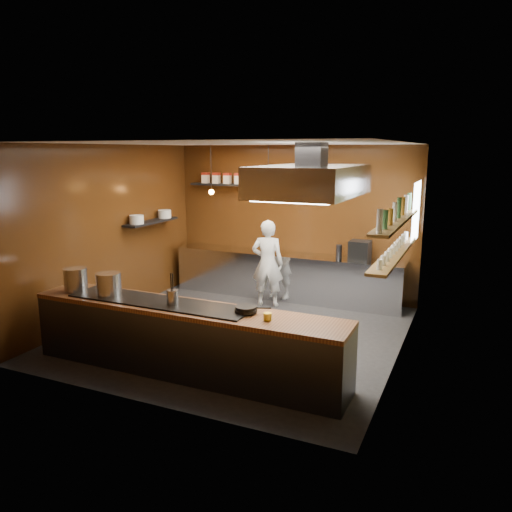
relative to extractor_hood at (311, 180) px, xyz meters
The scene contains 26 objects.
floor 2.85m from the extractor_hood, 162.90° to the left, with size 5.00×5.00×0.00m, color black.
back_wall 3.33m from the extractor_hood, 114.15° to the left, with size 5.00×5.00×0.00m, color black.
left_wall 3.95m from the extractor_hood, behind, with size 5.00×5.00×0.00m, color black.
right_wall 1.62m from the extractor_hood, 18.43° to the left, with size 5.00×5.00×0.00m, color #454127.
ceiling 1.45m from the extractor_hood, 162.90° to the left, with size 5.00×5.00×0.00m, color silver.
window_pane 2.47m from the extractor_hood, 61.29° to the left, with size 1.00×1.00×0.00m, color white.
prep_counter 3.54m from the extractor_hood, 116.83° to the left, with size 4.60×0.65×0.90m, color silver.
pass_counter 2.70m from the extractor_hood, 137.38° to the right, with size 4.40×0.72×0.94m.
tin_shelf 3.54m from the extractor_hood, 128.56° to the left, with size 2.60×0.26×0.04m, color black.
plate_shelf 4.02m from the extractor_hood, 158.96° to the left, with size 0.30×1.40×0.04m, color black.
bottle_shelf_upper 1.38m from the extractor_hood, 33.94° to the left, with size 0.26×2.80×0.04m, color brown.
bottle_shelf_lower 1.64m from the extractor_hood, 33.94° to the left, with size 0.26×2.80×0.04m, color brown.
extractor_hood is the anchor object (origin of this frame).
pendant_left 3.44m from the extractor_hood, 142.13° to the left, with size 0.10×0.10×0.95m.
pendant_right 2.60m from the extractor_hood, 125.54° to the left, with size 0.10×0.10×0.95m.
storage_tins 3.44m from the extractor_hood, 126.60° to the left, with size 2.43×0.13×0.22m.
plate_stacks 3.99m from the extractor_hood, 158.96° to the left, with size 0.26×1.16×0.16m.
bottles 1.33m from the extractor_hood, 33.94° to the left, with size 0.06×2.66×0.24m.
wine_glasses 1.59m from the extractor_hood, 33.94° to the left, with size 0.07×2.37×0.13m.
stockpot_large 3.61m from the extractor_hood, 158.49° to the right, with size 0.33×0.33×0.32m, color silver.
stockpot_small 3.11m from the extractor_hood, 153.38° to the right, with size 0.34×0.34×0.31m, color silver.
utensil_crock 2.41m from the extractor_hood, 139.02° to the right, with size 0.15×0.15×0.19m, color #B7BABF.
frying_pan 1.95m from the extractor_hood, 111.27° to the right, with size 0.44×0.28×0.07m.
butter_jar 1.99m from the extractor_hood, 94.45° to the right, with size 0.10×0.10×0.09m, color yellow.
espresso_machine 2.92m from the extractor_hood, 86.56° to the left, with size 0.37×0.35×0.37m, color black.
chef 2.95m from the extractor_hood, 126.52° to the left, with size 0.60×0.39×1.64m, color white.
Camera 1 is at (3.37, -6.87, 2.90)m, focal length 35.00 mm.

